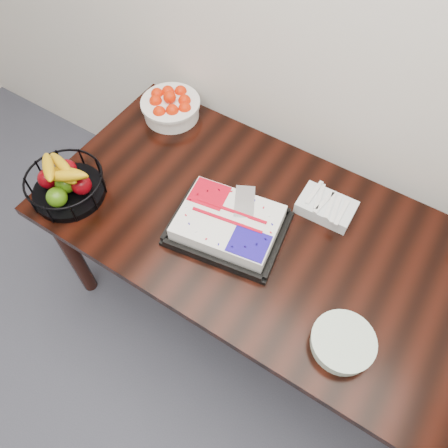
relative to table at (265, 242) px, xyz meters
The scene contains 6 objects.
table is the anchor object (origin of this frame).
cake_tray 0.20m from the table, 148.59° to the right, with size 0.47×0.40×0.09m.
tangerine_bowl 0.77m from the table, 155.25° to the left, with size 0.27×0.27×0.17m.
fruit_basket 0.83m from the table, 160.04° to the right, with size 0.31×0.31×0.16m.
plate_stack 0.51m from the table, 31.59° to the right, with size 0.21×0.21×0.05m.
fork_bag 0.28m from the table, 54.10° to the left, with size 0.22×0.15×0.06m.
Camera 1 is at (0.35, 1.15, 2.16)m, focal length 35.00 mm.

